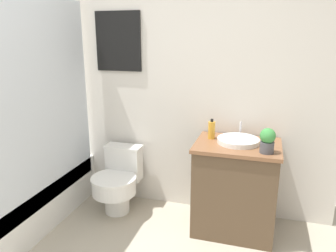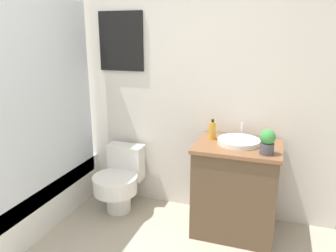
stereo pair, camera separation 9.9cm
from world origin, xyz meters
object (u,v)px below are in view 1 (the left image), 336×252
(toilet, at_px, (118,181))
(potted_plant, at_px, (267,140))
(sink, at_px, (238,141))
(soap_bottle, at_px, (212,130))

(toilet, bearing_deg, potted_plant, -6.84)
(toilet, relative_size, sink, 1.60)
(sink, height_order, soap_bottle, soap_bottle)
(potted_plant, bearing_deg, toilet, 173.16)
(potted_plant, bearing_deg, sink, 142.18)
(sink, bearing_deg, soap_bottle, 166.90)
(soap_bottle, xyz_separation_m, potted_plant, (0.46, -0.23, 0.02))
(sink, xyz_separation_m, soap_bottle, (-0.23, 0.05, 0.06))
(sink, relative_size, potted_plant, 1.97)
(soap_bottle, distance_m, potted_plant, 0.52)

